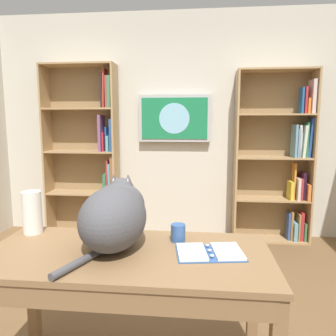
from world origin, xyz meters
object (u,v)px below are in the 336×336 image
object	(u,v)px
wall_mounted_tv	(174,118)
paper_towel_roll	(32,212)
desk	(126,274)
bookshelf_right	(91,154)
cat	(115,213)
bookshelf_left	(281,161)
open_binder	(210,252)
coffee_mug	(178,233)

from	to	relation	value
wall_mounted_tv	paper_towel_roll	bearing A→B (deg)	72.64
desk	bookshelf_right	bearing A→B (deg)	-66.95
paper_towel_roll	cat	bearing A→B (deg)	164.56
bookshelf_left	desk	distance (m)	2.66
wall_mounted_tv	cat	world-z (taller)	wall_mounted_tv
bookshelf_right	desk	world-z (taller)	bookshelf_right
bookshelf_left	wall_mounted_tv	bearing A→B (deg)	-3.62
bookshelf_right	cat	size ratio (longest dim) A/B	3.34
bookshelf_right	open_binder	distance (m)	2.67
cat	coffee_mug	bearing A→B (deg)	-162.66
bookshelf_right	paper_towel_roll	size ratio (longest dim) A/B	8.28
open_binder	bookshelf_left	bearing A→B (deg)	-111.40
cat	desk	bearing A→B (deg)	128.86
bookshelf_left	cat	world-z (taller)	bookshelf_left
wall_mounted_tv	desk	world-z (taller)	wall_mounted_tv
bookshelf_left	bookshelf_right	world-z (taller)	bookshelf_right
open_binder	bookshelf_right	bearing A→B (deg)	-58.26
bookshelf_left	coffee_mug	size ratio (longest dim) A/B	20.66
bookshelf_right	coffee_mug	world-z (taller)	bookshelf_right
bookshelf_left	open_binder	xyz separation A→B (m)	(0.89, 2.26, -0.20)
cat	open_binder	bearing A→B (deg)	174.04
bookshelf_right	cat	xyz separation A→B (m)	(-0.90, 2.21, -0.08)
desk	cat	bearing A→B (deg)	-51.14
bookshelf_right	coffee_mug	bearing A→B (deg)	120.26
coffee_mug	bookshelf_right	bearing A→B (deg)	-59.74
bookshelf_right	bookshelf_left	bearing A→B (deg)	179.98
open_binder	paper_towel_roll	xyz separation A→B (m)	(1.04, -0.20, 0.12)
cat	coffee_mug	distance (m)	0.37
desk	open_binder	size ratio (longest dim) A/B	4.06
desk	coffee_mug	world-z (taller)	coffee_mug
bookshelf_right	cat	distance (m)	2.39
bookshelf_left	wall_mounted_tv	xyz separation A→B (m)	(1.25, -0.08, 0.49)
cat	coffee_mug	size ratio (longest dim) A/B	6.48
bookshelf_left	bookshelf_right	distance (m)	2.28
bookshelf_right	cat	world-z (taller)	bookshelf_right
paper_towel_roll	open_binder	bearing A→B (deg)	169.01
bookshelf_right	paper_towel_roll	bearing A→B (deg)	99.98
coffee_mug	open_binder	bearing A→B (deg)	137.78
paper_towel_roll	bookshelf_right	bearing A→B (deg)	-80.02
cat	bookshelf_right	bearing A→B (deg)	-67.75
wall_mounted_tv	paper_towel_roll	distance (m)	2.31
desk	coffee_mug	distance (m)	0.35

